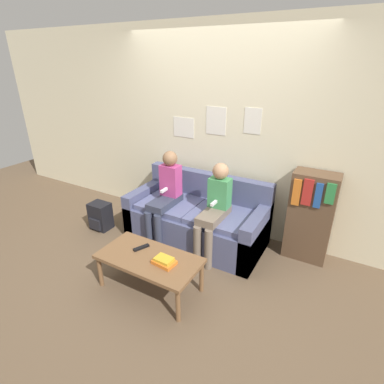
{
  "coord_description": "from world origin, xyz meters",
  "views": [
    {
      "loc": [
        1.6,
        -2.42,
        2.16
      ],
      "look_at": [
        0.0,
        0.38,
        0.72
      ],
      "focal_mm": 28.0,
      "sensor_mm": 36.0,
      "label": 1
    }
  ],
  "objects": [
    {
      "name": "couch",
      "position": [
        0.0,
        0.52,
        0.29
      ],
      "size": [
        1.72,
        0.81,
        0.82
      ],
      "color": "#4C5175",
      "rests_on": "ground_plane"
    },
    {
      "name": "tv_remote",
      "position": [
        -0.12,
        -0.45,
        0.39
      ],
      "size": [
        0.11,
        0.17,
        0.02
      ],
      "rotation": [
        0.0,
        0.0,
        -0.43
      ],
      "color": "black",
      "rests_on": "coffee_table"
    },
    {
      "name": "backpack",
      "position": [
        -1.29,
        0.1,
        0.18
      ],
      "size": [
        0.27,
        0.24,
        0.38
      ],
      "color": "black",
      "rests_on": "ground_plane"
    },
    {
      "name": "wall_back",
      "position": [
        -0.0,
        1.02,
        1.3
      ],
      "size": [
        8.0,
        0.07,
        2.6
      ],
      "color": "beige",
      "rests_on": "ground_plane"
    },
    {
      "name": "book_stack",
      "position": [
        0.22,
        -0.54,
        0.41
      ],
      "size": [
        0.23,
        0.17,
        0.06
      ],
      "color": "orange",
      "rests_on": "coffee_table"
    },
    {
      "name": "person_left",
      "position": [
        -0.35,
        0.34,
        0.65
      ],
      "size": [
        0.24,
        0.56,
        1.15
      ],
      "color": "#33384C",
      "rests_on": "ground_plane"
    },
    {
      "name": "bookshelf",
      "position": [
        1.29,
        0.83,
        0.53
      ],
      "size": [
        0.48,
        0.3,
        1.05
      ],
      "color": "brown",
      "rests_on": "ground_plane"
    },
    {
      "name": "ground_plane",
      "position": [
        0.0,
        0.0,
        0.0
      ],
      "size": [
        10.0,
        10.0,
        0.0
      ],
      "primitive_type": "plane",
      "color": "brown"
    },
    {
      "name": "person_right",
      "position": [
        0.33,
        0.33,
        0.63
      ],
      "size": [
        0.24,
        0.56,
        1.11
      ],
      "color": "#756656",
      "rests_on": "ground_plane"
    },
    {
      "name": "coffee_table",
      "position": [
        0.04,
        -0.53,
        0.34
      ],
      "size": [
        1.02,
        0.52,
        0.38
      ],
      "color": "brown",
      "rests_on": "ground_plane"
    }
  ]
}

